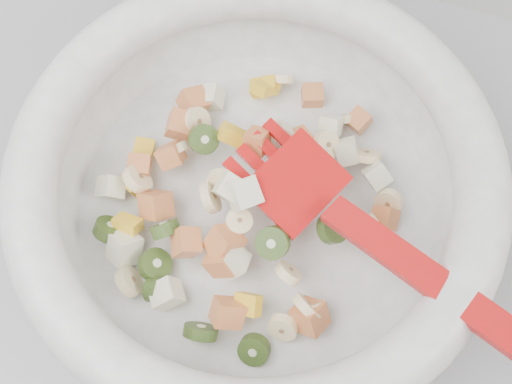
% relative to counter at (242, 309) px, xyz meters
% --- Properties ---
extents(counter, '(2.00, 0.60, 0.90)m').
position_rel_counter_xyz_m(counter, '(0.00, 0.00, 0.00)').
color(counter, gray).
rests_on(counter, ground).
extents(mixing_bowl, '(0.47, 0.40, 0.13)m').
position_rel_counter_xyz_m(mixing_bowl, '(0.02, -0.00, 0.51)').
color(mixing_bowl, white).
rests_on(mixing_bowl, counter).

